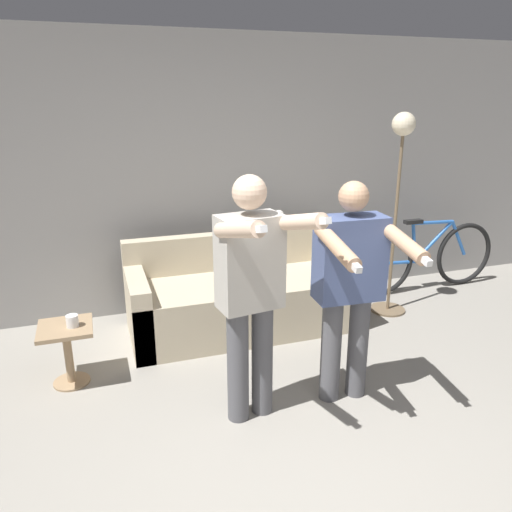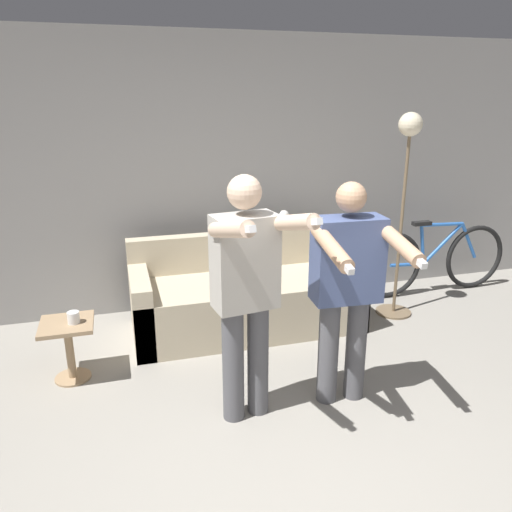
# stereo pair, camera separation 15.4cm
# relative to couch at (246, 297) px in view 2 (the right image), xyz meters

# --- Properties ---
(ground_plane) EXTENTS (16.00, 16.00, 0.00)m
(ground_plane) POSITION_rel_couch_xyz_m (-0.25, -2.12, -0.29)
(ground_plane) COLOR gray
(wall_back) EXTENTS (10.00, 0.05, 2.60)m
(wall_back) POSITION_rel_couch_xyz_m (-0.25, 0.66, 1.01)
(wall_back) COLOR gray
(wall_back) RESTS_ON ground_plane
(couch) EXTENTS (2.03, 0.84, 0.82)m
(couch) POSITION_rel_couch_xyz_m (0.00, 0.00, 0.00)
(couch) COLOR beige
(couch) RESTS_ON ground_plane
(person_left) EXTENTS (0.53, 0.71, 1.61)m
(person_left) POSITION_rel_couch_xyz_m (-0.34, -1.31, 0.64)
(person_left) COLOR #56565B
(person_left) RESTS_ON ground_plane
(person_right) EXTENTS (0.55, 0.69, 1.53)m
(person_right) POSITION_rel_couch_xyz_m (0.34, -1.31, 0.60)
(person_right) COLOR #56565B
(person_right) RESTS_ON ground_plane
(cat) EXTENTS (0.46, 0.13, 0.18)m
(cat) POSITION_rel_couch_xyz_m (0.33, 0.32, 0.62)
(cat) COLOR silver
(cat) RESTS_ON couch
(floor_lamp) EXTENTS (0.34, 0.34, 1.90)m
(floor_lamp) POSITION_rel_couch_xyz_m (1.47, -0.12, 1.09)
(floor_lamp) COLOR #756047
(floor_lamp) RESTS_ON ground_plane
(side_table) EXTENTS (0.38, 0.38, 0.46)m
(side_table) POSITION_rel_couch_xyz_m (-1.49, -0.50, 0.04)
(side_table) COLOR #A38460
(side_table) RESTS_ON ground_plane
(cup) EXTENTS (0.09, 0.09, 0.09)m
(cup) POSITION_rel_couch_xyz_m (-1.44, -0.52, 0.22)
(cup) COLOR white
(cup) RESTS_ON side_table
(bicycle) EXTENTS (1.74, 0.07, 0.80)m
(bicycle) POSITION_rel_couch_xyz_m (2.14, 0.25, 0.09)
(bicycle) COLOR black
(bicycle) RESTS_ON ground_plane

